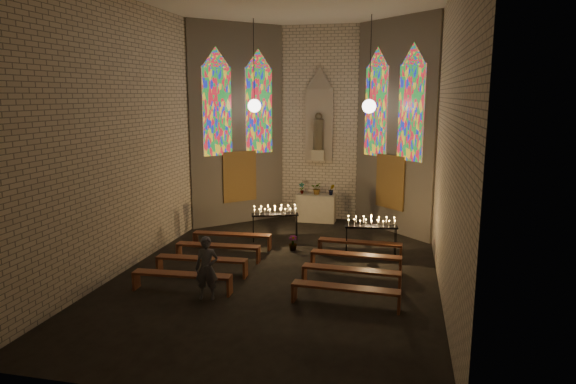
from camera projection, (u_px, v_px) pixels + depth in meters
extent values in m
plane|color=black|center=(281.00, 270.00, 13.56)|extent=(12.00, 12.00, 0.00)
cube|color=beige|center=(320.00, 124.00, 18.66)|extent=(8.00, 0.02, 7.00)
cube|color=beige|center=(180.00, 172.00, 7.16)|extent=(8.00, 0.02, 7.00)
cube|color=beige|center=(136.00, 135.00, 13.78)|extent=(0.02, 12.00, 7.00)
cube|color=beige|center=(446.00, 141.00, 12.04)|extent=(0.02, 12.00, 7.00)
cube|color=beige|center=(237.00, 125.00, 18.06)|extent=(2.72, 2.72, 7.00)
cube|color=beige|center=(396.00, 128.00, 16.86)|extent=(2.72, 2.72, 7.00)
cube|color=#4C3F8C|center=(217.00, 112.00, 17.41)|extent=(0.78, 0.78, 3.00)
cube|color=#4C3F8C|center=(259.00, 111.00, 18.26)|extent=(0.78, 0.78, 3.00)
cube|color=#4C3F8C|center=(376.00, 112.00, 17.36)|extent=(0.78, 0.78, 3.00)
cube|color=#4C3F8C|center=(411.00, 113.00, 16.01)|extent=(0.78, 0.78, 3.00)
cube|color=brown|center=(240.00, 176.00, 18.25)|extent=(0.95, 0.95, 1.80)
cube|color=brown|center=(390.00, 182.00, 17.11)|extent=(0.95, 0.95, 1.80)
cube|color=gray|center=(319.00, 125.00, 18.58)|extent=(1.00, 0.12, 2.60)
cone|color=gray|center=(320.00, 78.00, 18.27)|extent=(1.00, 1.00, 0.80)
cube|color=#B8AF96|center=(318.00, 155.00, 18.65)|extent=(0.45, 0.30, 0.40)
cylinder|color=brown|center=(318.00, 134.00, 18.51)|extent=(0.36, 0.36, 1.10)
sphere|color=brown|center=(319.00, 116.00, 18.39)|extent=(0.26, 0.26, 0.26)
sphere|color=white|center=(254.00, 106.00, 17.12)|extent=(0.44, 0.44, 0.44)
cylinder|color=black|center=(254.00, 63.00, 16.86)|extent=(0.02, 0.02, 2.80)
sphere|color=white|center=(369.00, 106.00, 16.29)|extent=(0.44, 0.44, 0.44)
cylinder|color=black|center=(370.00, 61.00, 16.03)|extent=(0.02, 0.02, 2.80)
cube|color=#B8AF96|center=(316.00, 208.00, 18.69)|extent=(1.40, 0.60, 1.00)
imported|color=#4C723F|center=(302.00, 188.00, 18.73)|extent=(0.23, 0.18, 0.41)
imported|color=#4C723F|center=(317.00, 188.00, 18.59)|extent=(0.45, 0.41, 0.45)
imported|color=#4C723F|center=(332.00, 190.00, 18.47)|extent=(0.26, 0.23, 0.40)
imported|color=#4C723F|center=(293.00, 243.00, 15.26)|extent=(0.26, 0.26, 0.45)
cube|color=black|center=(275.00, 215.00, 16.16)|extent=(1.50, 0.78, 0.05)
cylinder|color=black|center=(253.00, 229.00, 16.05)|extent=(0.03, 0.03, 0.83)
cylinder|color=black|center=(297.00, 229.00, 16.17)|extent=(0.03, 0.03, 0.83)
cylinder|color=black|center=(253.00, 227.00, 16.32)|extent=(0.03, 0.03, 0.83)
cylinder|color=black|center=(296.00, 226.00, 16.44)|extent=(0.03, 0.03, 0.83)
cube|color=black|center=(371.00, 227.00, 14.65)|extent=(1.52, 0.55, 0.05)
cylinder|color=black|center=(347.00, 242.00, 14.66)|extent=(0.03, 0.03, 0.84)
cylinder|color=black|center=(396.00, 243.00, 14.54)|extent=(0.03, 0.03, 0.84)
cylinder|color=black|center=(346.00, 239.00, 14.93)|extent=(0.03, 0.03, 0.84)
cylinder|color=black|center=(395.00, 241.00, 14.81)|extent=(0.03, 0.03, 0.84)
cube|color=brown|center=(232.00, 234.00, 15.45)|extent=(2.38, 0.45, 0.06)
cube|color=brown|center=(196.00, 239.00, 15.69)|extent=(0.07, 0.33, 0.43)
cube|color=brown|center=(270.00, 243.00, 15.30)|extent=(0.07, 0.33, 0.43)
cube|color=brown|center=(360.00, 242.00, 14.62)|extent=(2.38, 0.45, 0.06)
cube|color=brown|center=(320.00, 246.00, 14.96)|extent=(0.07, 0.33, 0.43)
cube|color=brown|center=(401.00, 253.00, 14.35)|extent=(0.07, 0.33, 0.43)
cube|color=brown|center=(218.00, 245.00, 14.30)|extent=(2.38, 0.45, 0.06)
cube|color=brown|center=(179.00, 251.00, 14.54)|extent=(0.07, 0.33, 0.43)
cube|color=brown|center=(258.00, 255.00, 14.15)|extent=(0.07, 0.33, 0.43)
cube|color=brown|center=(356.00, 255.00, 13.47)|extent=(2.38, 0.45, 0.06)
cube|color=brown|center=(313.00, 259.00, 13.82)|extent=(0.07, 0.33, 0.43)
cube|color=brown|center=(400.00, 266.00, 13.20)|extent=(0.07, 0.33, 0.43)
cube|color=brown|center=(201.00, 259.00, 13.15)|extent=(2.38, 0.45, 0.06)
cube|color=brown|center=(159.00, 264.00, 13.39)|extent=(0.07, 0.33, 0.43)
cube|color=brown|center=(245.00, 269.00, 13.00)|extent=(0.07, 0.33, 0.43)
cube|color=brown|center=(351.00, 270.00, 12.32)|extent=(2.38, 0.45, 0.06)
cube|color=brown|center=(304.00, 274.00, 12.67)|extent=(0.07, 0.33, 0.43)
cube|color=brown|center=(400.00, 283.00, 12.05)|extent=(0.07, 0.33, 0.43)
cube|color=brown|center=(182.00, 274.00, 12.00)|extent=(2.38, 0.45, 0.06)
cube|color=brown|center=(136.00, 280.00, 12.24)|extent=(0.07, 0.33, 0.43)
cube|color=brown|center=(230.00, 286.00, 11.85)|extent=(0.07, 0.33, 0.43)
cube|color=brown|center=(345.00, 288.00, 11.17)|extent=(2.38, 0.45, 0.06)
cube|color=brown|center=(294.00, 292.00, 11.52)|extent=(0.07, 0.33, 0.43)
cube|color=brown|center=(399.00, 303.00, 10.90)|extent=(0.07, 0.33, 0.43)
imported|color=#4B4D55|center=(207.00, 268.00, 11.54)|extent=(0.57, 0.42, 1.45)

